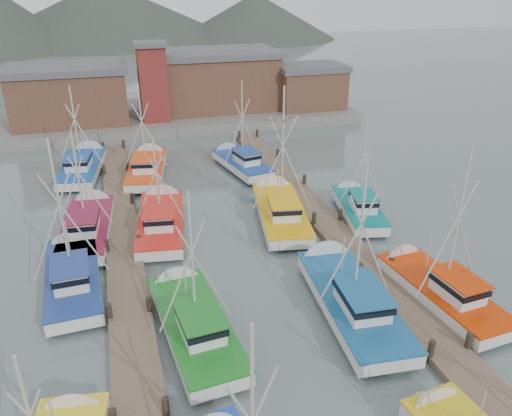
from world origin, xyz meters
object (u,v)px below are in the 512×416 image
object	(u,v)px
lookout_tower	(153,81)
boat_12	(147,168)
boat_4	(193,320)
boat_8	(161,219)

from	to	relation	value
lookout_tower	boat_12	size ratio (longest dim) A/B	0.88
boat_4	boat_8	size ratio (longest dim) A/B	0.96
lookout_tower	boat_8	world-z (taller)	lookout_tower
lookout_tower	boat_12	distance (m)	15.16
boat_4	boat_12	bearing A→B (deg)	85.14
boat_8	boat_12	world-z (taller)	boat_12
boat_4	boat_8	world-z (taller)	boat_4
boat_4	boat_12	size ratio (longest dim) A/B	0.98
lookout_tower	boat_8	size ratio (longest dim) A/B	0.86
lookout_tower	boat_4	bearing A→B (deg)	-93.20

